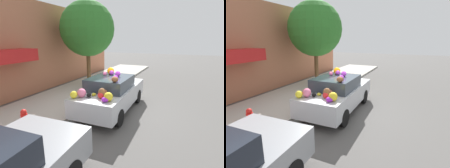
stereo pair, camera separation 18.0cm
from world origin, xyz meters
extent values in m
plane|color=#565451|center=(0.00, 0.00, 0.00)|extent=(60.00, 60.00, 0.00)
cube|color=#B2ADA3|center=(0.00, 2.70, 0.06)|extent=(24.00, 3.20, 0.12)
cube|color=#B26B4C|center=(0.00, 4.95, 2.41)|extent=(18.00, 0.30, 4.82)
cube|color=red|center=(-1.40, 4.35, 2.18)|extent=(2.84, 0.90, 0.55)
cylinder|color=brown|center=(2.93, 2.90, 1.23)|extent=(0.24, 0.24, 2.22)
sphere|color=#2D7228|center=(2.93, 2.90, 3.46)|extent=(3.19, 3.19, 3.19)
cylinder|color=red|center=(-2.85, 1.74, 0.40)|extent=(0.20, 0.20, 0.55)
sphere|color=red|center=(-2.85, 1.74, 0.73)|extent=(0.18, 0.18, 0.18)
cube|color=#B7BABF|center=(0.00, 0.05, 0.64)|extent=(4.03, 1.74, 0.67)
cube|color=#333D47|center=(-0.16, 0.05, 1.21)|extent=(1.83, 1.50, 0.46)
cylinder|color=black|center=(1.23, 0.84, 0.31)|extent=(0.62, 0.19, 0.62)
cylinder|color=black|center=(1.25, -0.69, 0.31)|extent=(0.62, 0.19, 0.62)
cylinder|color=black|center=(-1.25, 0.79, 0.31)|extent=(0.62, 0.19, 0.62)
cylinder|color=black|center=(-1.23, -0.74, 0.31)|extent=(0.62, 0.19, 0.62)
ellipsoid|color=red|center=(1.16, -0.04, 1.11)|extent=(0.48, 0.42, 0.27)
sphere|color=#B23CCB|center=(0.06, -0.17, 1.55)|extent=(0.30, 0.30, 0.21)
sphere|color=brown|center=(-1.19, -0.18, 1.10)|extent=(0.34, 0.34, 0.24)
sphere|color=yellow|center=(-1.54, -0.50, 1.12)|extent=(0.33, 0.33, 0.29)
ellipsoid|color=brown|center=(-0.86, -0.43, 1.54)|extent=(0.32, 0.33, 0.20)
sphere|color=red|center=(-1.40, -0.15, 1.08)|extent=(0.29, 0.29, 0.21)
sphere|color=yellow|center=(-1.74, 0.67, 1.10)|extent=(0.25, 0.25, 0.25)
sphere|color=black|center=(-1.46, 0.26, 1.05)|extent=(0.21, 0.21, 0.15)
sphere|color=purple|center=(0.24, 0.17, 1.53)|extent=(0.25, 0.25, 0.19)
ellipsoid|color=purple|center=(-1.64, -0.43, 1.06)|extent=(0.32, 0.31, 0.16)
ellipsoid|color=brown|center=(-1.31, -0.16, 1.14)|extent=(0.36, 0.35, 0.33)
ellipsoid|color=#FBA213|center=(-1.26, -0.10, 1.05)|extent=(0.21, 0.21, 0.14)
ellipsoid|color=purple|center=(-0.45, -0.30, 1.51)|extent=(0.22, 0.26, 0.15)
sphere|color=purple|center=(-1.44, -0.45, 1.07)|extent=(0.24, 0.24, 0.17)
sphere|color=pink|center=(-1.54, 0.49, 1.13)|extent=(0.37, 0.37, 0.30)
sphere|color=pink|center=(0.04, 0.39, 1.52)|extent=(0.22, 0.22, 0.16)
ellipsoid|color=black|center=(1.25, -0.19, 1.07)|extent=(0.31, 0.32, 0.19)
sphere|color=orange|center=(0.35, 0.27, 1.58)|extent=(0.31, 0.31, 0.29)
ellipsoid|color=yellow|center=(-1.26, 0.18, 1.03)|extent=(0.18, 0.17, 0.10)
sphere|color=pink|center=(1.15, 0.21, 1.06)|extent=(0.21, 0.21, 0.17)
sphere|color=yellow|center=(1.27, 0.60, 1.10)|extent=(0.34, 0.34, 0.24)
cylinder|color=black|center=(-4.09, 0.87, 0.32)|extent=(0.65, 0.21, 0.64)
camera|label=1|loc=(-6.27, -2.69, 2.88)|focal=28.00mm
camera|label=2|loc=(-6.20, -2.86, 2.88)|focal=28.00mm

